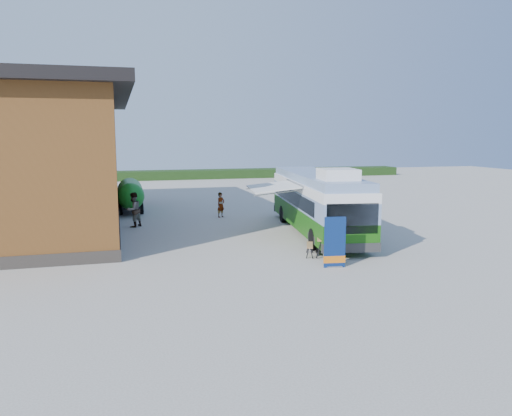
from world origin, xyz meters
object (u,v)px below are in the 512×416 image
object	(u,v)px
person_b	(133,210)
slurry_tanker	(130,194)
person_a	(221,205)
bus	(317,200)
banner	(335,247)
picnic_table	(323,242)

from	to	relation	value
person_b	slurry_tanker	bearing A→B (deg)	-133.95
person_a	bus	bearing A→B (deg)	-92.07
banner	person_a	distance (m)	12.94
banner	person_b	xyz separation A→B (m)	(-7.09, 10.85, 0.15)
banner	slurry_tanker	bearing A→B (deg)	121.06
picnic_table	slurry_tanker	world-z (taller)	slurry_tanker
banner	person_a	bearing A→B (deg)	105.89
person_a	slurry_tanker	distance (m)	6.52
bus	banner	distance (m)	6.91
person_a	person_b	world-z (taller)	person_b
bus	person_a	size ratio (longest dim) A/B	7.66
person_a	person_b	size ratio (longest dim) A/B	0.81
bus	person_b	bearing A→B (deg)	162.60
bus	person_a	bearing A→B (deg)	128.92
picnic_table	slurry_tanker	distance (m)	16.52
picnic_table	person_a	world-z (taller)	person_a
bus	person_b	xyz separation A→B (m)	(-9.06, 4.28, -0.74)
picnic_table	person_a	distance (m)	11.18
picnic_table	person_b	xyz separation A→B (m)	(-7.41, 9.01, 0.38)
person_a	picnic_table	bearing A→B (deg)	-112.19
picnic_table	person_b	distance (m)	11.67
banner	person_b	distance (m)	12.96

